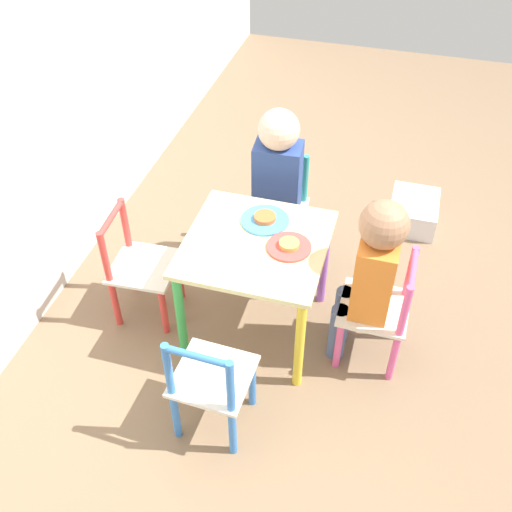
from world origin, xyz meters
name	(u,v)px	position (x,y,z in m)	size (l,w,h in m)	color
ground_plane	(256,326)	(0.00, 0.00, 0.00)	(6.00, 6.00, 0.00)	#7F664C
kids_table	(256,258)	(0.00, 0.00, 0.40)	(0.53, 0.53, 0.48)	beige
chair_pink	(380,312)	(0.00, -0.49, 0.25)	(0.26, 0.26, 0.51)	silver
chair_teal	(278,211)	(0.49, 0.04, 0.25)	(0.28, 0.28, 0.51)	silver
chair_blue	(211,383)	(-0.49, 0.02, 0.25)	(0.27, 0.27, 0.51)	silver
chair_red	(139,268)	(-0.03, 0.49, 0.25)	(0.28, 0.28, 0.51)	silver
child_front	(372,269)	(0.00, -0.43, 0.46)	(0.20, 0.22, 0.75)	#4C608E
child_right	(277,178)	(0.43, 0.03, 0.47)	(0.22, 0.21, 0.78)	#4C608E
plate_front	(289,246)	(0.00, -0.13, 0.49)	(0.17, 0.17, 0.03)	#E54C47
plate_right	(265,219)	(0.13, 0.00, 0.49)	(0.19, 0.19, 0.03)	#4C9EE0
storage_bin	(413,211)	(0.90, -0.57, 0.07)	(0.30, 0.23, 0.14)	silver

